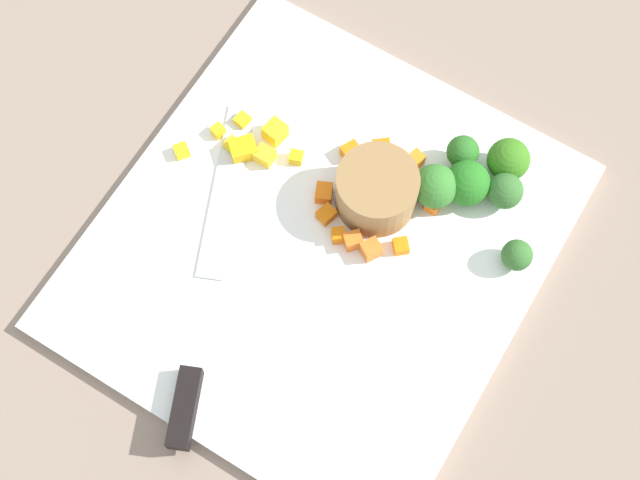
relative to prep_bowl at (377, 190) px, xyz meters
name	(u,v)px	position (x,y,z in m)	size (l,w,h in m)	color
ground_plane	(320,248)	(-0.07, 0.02, -0.04)	(4.00, 4.00, 0.00)	gray
cutting_board	(320,246)	(-0.07, 0.02, -0.03)	(0.42, 0.39, 0.01)	white
prep_bowl	(377,190)	(0.00, 0.00, 0.00)	(0.08, 0.08, 0.05)	olive
chef_knife	(201,325)	(-0.19, 0.07, -0.02)	(0.32, 0.16, 0.02)	silver
carrot_dice_0	(324,193)	(-0.02, 0.04, -0.02)	(0.02, 0.02, 0.01)	orange
carrot_dice_1	(401,246)	(-0.03, -0.04, -0.02)	(0.01, 0.01, 0.01)	orange
carrot_dice_2	(433,205)	(0.02, -0.05, -0.02)	(0.01, 0.01, 0.01)	orange
carrot_dice_3	(353,241)	(-0.05, 0.00, -0.02)	(0.02, 0.01, 0.02)	orange
carrot_dice_4	(326,214)	(-0.04, 0.03, -0.02)	(0.01, 0.02, 0.01)	orange
carrot_dice_5	(374,149)	(0.04, 0.03, -0.02)	(0.01, 0.02, 0.02)	orange
carrot_dice_6	(339,235)	(-0.05, 0.01, -0.02)	(0.01, 0.01, 0.01)	orange
carrot_dice_7	(422,181)	(0.04, -0.03, -0.02)	(0.01, 0.01, 0.01)	orange
carrot_dice_8	(371,249)	(-0.05, -0.02, -0.02)	(0.02, 0.02, 0.02)	orange
carrot_dice_9	(385,149)	(0.05, 0.02, -0.02)	(0.02, 0.01, 0.01)	orange
carrot_dice_10	(351,151)	(0.03, 0.04, -0.02)	(0.01, 0.02, 0.01)	orange
carrot_dice_11	(415,161)	(0.05, -0.01, -0.02)	(0.02, 0.01, 0.02)	orange
carrot_dice_12	(427,195)	(0.03, -0.04, -0.02)	(0.01, 0.01, 0.01)	orange
pepper_dice_0	(265,156)	(-0.02, 0.11, -0.02)	(0.02, 0.02, 0.01)	yellow
pepper_dice_1	(232,144)	(-0.02, 0.15, -0.02)	(0.01, 0.01, 0.01)	yellow
pepper_dice_2	(296,157)	(0.00, 0.09, -0.02)	(0.01, 0.01, 0.01)	yellow
pepper_dice_3	(275,132)	(0.01, 0.12, -0.01)	(0.02, 0.02, 0.02)	yellow
pepper_dice_4	(218,131)	(-0.02, 0.17, -0.02)	(0.01, 0.01, 0.01)	yellow
pepper_dice_5	(242,120)	(0.00, 0.15, -0.02)	(0.01, 0.01, 0.01)	yellow
pepper_dice_6	(182,151)	(-0.05, 0.19, -0.02)	(0.01, 0.01, 0.01)	yellow
pepper_dice_7	(243,149)	(-0.02, 0.13, -0.02)	(0.02, 0.03, 0.02)	yellow
broccoli_floret_0	(463,152)	(0.08, -0.05, 0.00)	(0.03, 0.03, 0.04)	#8CBE62
broccoli_floret_1	(517,255)	(0.01, -0.14, -0.01)	(0.03, 0.03, 0.03)	#90AF6B
broccoli_floret_2	(467,183)	(0.05, -0.07, 0.00)	(0.04, 0.04, 0.05)	#8AB354
broccoli_floret_3	(435,187)	(0.03, -0.05, 0.00)	(0.04, 0.04, 0.05)	#8BBE66
broccoli_floret_4	(505,191)	(0.06, -0.10, 0.00)	(0.03, 0.03, 0.04)	#82B955
broccoli_floret_5	(508,160)	(0.09, -0.09, 0.00)	(0.04, 0.04, 0.04)	#84B861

